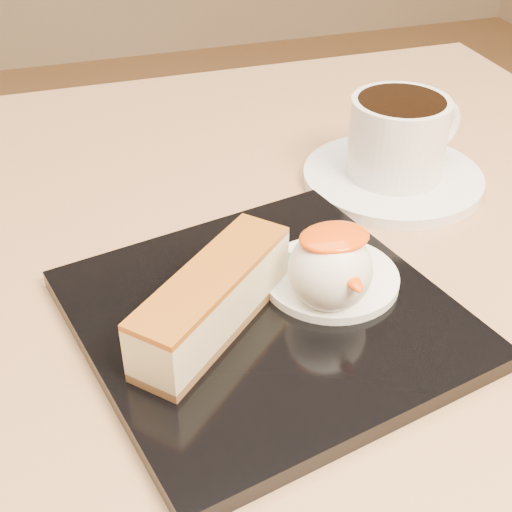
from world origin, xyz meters
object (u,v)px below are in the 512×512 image
object	(u,v)px
table	(253,442)
coffee_cup	(400,135)
dessert_plate	(266,317)
ice_cream_scoop	(330,270)
cheesecake	(213,300)
saucer	(392,178)

from	to	relation	value
table	coffee_cup	distance (m)	0.28
dessert_plate	ice_cream_scoop	xyz separation A→B (m)	(0.04, -0.00, 0.03)
cheesecake	ice_cream_scoop	xyz separation A→B (m)	(0.07, 0.00, 0.01)
dessert_plate	ice_cream_scoop	size ratio (longest dim) A/B	4.18
saucer	ice_cream_scoop	bearing A→B (deg)	-129.45
saucer	coffee_cup	distance (m)	0.04
ice_cream_scoop	coffee_cup	xyz separation A→B (m)	(0.12, 0.15, 0.01)
cheesecake	saucer	bearing A→B (deg)	-5.61
table	ice_cream_scoop	xyz separation A→B (m)	(0.04, -0.04, 0.19)
cheesecake	saucer	world-z (taller)	cheesecake
saucer	cheesecake	bearing A→B (deg)	-143.27
dessert_plate	saucer	distance (m)	0.21
table	saucer	xyz separation A→B (m)	(0.16, 0.10, 0.16)
dessert_plate	coffee_cup	distance (m)	0.22
ice_cream_scoop	saucer	xyz separation A→B (m)	(0.12, 0.15, -0.03)
dessert_plate	saucer	world-z (taller)	dessert_plate
table	cheesecake	distance (m)	0.20
table	cheesecake	world-z (taller)	cheesecake
ice_cream_scoop	saucer	distance (m)	0.19
ice_cream_scoop	table	bearing A→B (deg)	132.56
table	cheesecake	xyz separation A→B (m)	(-0.04, -0.04, 0.19)
dessert_plate	ice_cream_scoop	distance (m)	0.05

